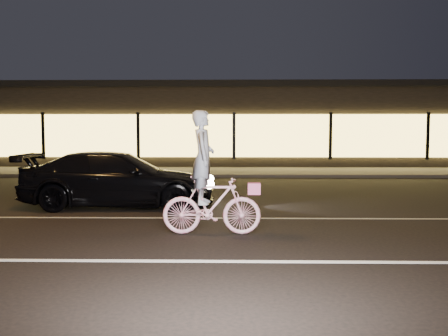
{
  "coord_description": "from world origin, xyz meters",
  "views": [
    {
      "loc": [
        0.01,
        -8.55,
        1.9
      ],
      "look_at": [
        -0.18,
        0.6,
        1.19
      ],
      "focal_mm": 40.0,
      "sensor_mm": 36.0,
      "label": 1
    }
  ],
  "objects": [
    {
      "name": "storefront",
      "position": [
        0.0,
        18.97,
        2.15
      ],
      "size": [
        25.4,
        8.42,
        4.2
      ],
      "color": "black",
      "rests_on": "ground"
    },
    {
      "name": "lane_stripe_far",
      "position": [
        0.0,
        2.0,
        0.0
      ],
      "size": [
        60.0,
        0.1,
        0.01
      ],
      "primitive_type": "cube",
      "color": "gray",
      "rests_on": "ground"
    },
    {
      "name": "sidewalk",
      "position": [
        0.0,
        13.0,
        0.06
      ],
      "size": [
        30.0,
        4.0,
        0.12
      ],
      "primitive_type": "cube",
      "color": "#383533",
      "rests_on": "ground"
    },
    {
      "name": "cyclist",
      "position": [
        -0.44,
        0.36,
        0.8
      ],
      "size": [
        1.78,
        0.61,
        2.24
      ],
      "rotation": [
        0.0,
        0.0,
        1.57
      ],
      "color": "#FC5486",
      "rests_on": "ground"
    },
    {
      "name": "sedan",
      "position": [
        -2.82,
        3.54,
        0.68
      ],
      "size": [
        4.75,
        2.12,
        1.35
      ],
      "rotation": [
        0.0,
        0.0,
        1.62
      ],
      "color": "black",
      "rests_on": "ground"
    },
    {
      "name": "ground",
      "position": [
        0.0,
        0.0,
        0.0
      ],
      "size": [
        90.0,
        90.0,
        0.0
      ],
      "primitive_type": "plane",
      "color": "black",
      "rests_on": "ground"
    },
    {
      "name": "lane_stripe_near",
      "position": [
        0.0,
        -1.5,
        0.0
      ],
      "size": [
        60.0,
        0.12,
        0.01
      ],
      "primitive_type": "cube",
      "color": "silver",
      "rests_on": "ground"
    }
  ]
}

